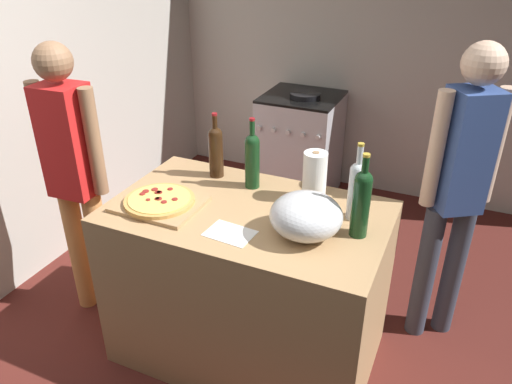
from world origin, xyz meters
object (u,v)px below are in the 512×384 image
object	(u,v)px
paper_towel_roll	(315,177)
person_in_red	(458,184)
wine_bottle_clear	(361,200)
mixing_bowl	(306,216)
wine_bottle_dark	(252,158)
stove	(300,146)
person_in_stripes	(74,170)
wine_bottle_amber	(216,149)
wine_bottle_green	(356,188)
pizza	(159,200)

from	to	relation	value
paper_towel_roll	person_in_red	bearing A→B (deg)	27.94
wine_bottle_clear	mixing_bowl	bearing A→B (deg)	-155.21
wine_bottle_dark	wine_bottle_clear	size ratio (longest dim) A/B	0.97
stove	person_in_stripes	bearing A→B (deg)	-108.01
paper_towel_roll	wine_bottle_amber	bearing A→B (deg)	175.91
mixing_bowl	wine_bottle_clear	xyz separation A→B (m)	(0.21, 0.10, 0.07)
paper_towel_roll	wine_bottle_green	world-z (taller)	wine_bottle_green
wine_bottle_amber	pizza	bearing A→B (deg)	-103.45
mixing_bowl	wine_bottle_dark	bearing A→B (deg)	141.12
paper_towel_roll	wine_bottle_clear	xyz separation A→B (m)	(0.28, -0.23, 0.05)
wine_bottle_dark	wine_bottle_clear	bearing A→B (deg)	-20.39
wine_bottle_green	wine_bottle_amber	world-z (taller)	wine_bottle_green
wine_bottle_clear	wine_bottle_amber	size ratio (longest dim) A/B	1.09
wine_bottle_clear	pizza	bearing A→B (deg)	-171.58
wine_bottle_dark	wine_bottle_green	distance (m)	0.57
wine_bottle_dark	stove	size ratio (longest dim) A/B	0.40
stove	person_in_red	world-z (taller)	person_in_red
pizza	mixing_bowl	xyz separation A→B (m)	(0.73, 0.04, 0.07)
wine_bottle_clear	person_in_stripes	world-z (taller)	person_in_stripes
stove	person_in_stripes	distance (m)	2.08
wine_bottle_clear	wine_bottle_dark	bearing A→B (deg)	159.61
wine_bottle_clear	wine_bottle_green	bearing A→B (deg)	111.68
wine_bottle_green	person_in_stripes	size ratio (longest dim) A/B	0.23
paper_towel_roll	person_in_stripes	xyz separation A→B (m)	(-1.26, -0.29, -0.09)
wine_bottle_green	wine_bottle_dark	bearing A→B (deg)	170.44
mixing_bowl	wine_bottle_green	distance (m)	0.29
wine_bottle_green	person_in_stripes	xyz separation A→B (m)	(-1.48, -0.20, -0.12)
pizza	wine_bottle_clear	size ratio (longest dim) A/B	0.88
paper_towel_roll	wine_bottle_green	xyz separation A→B (m)	(0.23, -0.09, 0.03)
wine_bottle_green	stove	bearing A→B (deg)	116.49
person_in_stripes	person_in_red	world-z (taller)	person_in_red
mixing_bowl	wine_bottle_green	bearing A→B (deg)	55.74
wine_bottle_green	wine_bottle_clear	bearing A→B (deg)	-68.32
paper_towel_roll	wine_bottle_dark	xyz separation A→B (m)	(-0.33, 0.00, 0.03)
wine_bottle_clear	stove	world-z (taller)	wine_bottle_clear
mixing_bowl	wine_bottle_clear	bearing A→B (deg)	24.79
person_in_red	person_in_stripes	bearing A→B (deg)	-161.62
wine_bottle_green	stove	distance (m)	2.02
person_in_stripes	person_in_red	xyz separation A→B (m)	(1.90, 0.63, 0.02)
wine_bottle_green	stove	world-z (taller)	wine_bottle_green
wine_bottle_amber	stove	xyz separation A→B (m)	(-0.07, 1.59, -0.60)
person_in_red	wine_bottle_dark	bearing A→B (deg)	-160.86
paper_towel_roll	person_in_stripes	world-z (taller)	person_in_stripes
stove	person_in_stripes	size ratio (longest dim) A/B	0.57
wine_bottle_dark	wine_bottle_green	size ratio (longest dim) A/B	1.00
pizza	paper_towel_roll	distance (m)	0.76
wine_bottle_amber	wine_bottle_clear	bearing A→B (deg)	-17.52
mixing_bowl	paper_towel_roll	world-z (taller)	paper_towel_roll
pizza	wine_bottle_clear	xyz separation A→B (m)	(0.94, 0.14, 0.14)
wine_bottle_green	wine_bottle_amber	bearing A→B (deg)	170.47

